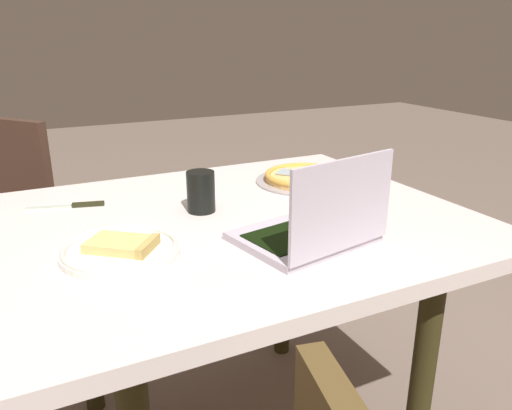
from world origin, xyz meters
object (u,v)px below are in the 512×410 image
(laptop, at_px, (314,227))
(pizza_tray, at_px, (306,177))
(pizza_plate, at_px, (121,249))
(table_knife, at_px, (74,206))
(dining_table, at_px, (233,248))
(drink_cup, at_px, (201,191))

(laptop, height_order, pizza_tray, laptop)
(laptop, height_order, pizza_plate, laptop)
(table_knife, bearing_deg, laptop, 131.16)
(dining_table, distance_m, drink_cup, 0.17)
(dining_table, relative_size, laptop, 3.66)
(laptop, bearing_deg, pizza_plate, -19.72)
(pizza_plate, height_order, table_knife, pizza_plate)
(dining_table, xyz_separation_m, table_knife, (0.36, -0.27, 0.09))
(laptop, height_order, table_knife, laptop)
(pizza_tray, bearing_deg, table_knife, -6.47)
(pizza_plate, height_order, pizza_tray, pizza_plate)
(table_knife, bearing_deg, drink_cup, 148.05)
(pizza_tray, xyz_separation_m, table_knife, (0.71, -0.08, -0.01))
(laptop, distance_m, table_knife, 0.69)
(table_knife, distance_m, drink_cup, 0.36)
(pizza_plate, xyz_separation_m, drink_cup, (-0.25, -0.18, 0.04))
(dining_table, distance_m, laptop, 0.30)
(drink_cup, bearing_deg, table_knife, -31.95)
(pizza_plate, relative_size, pizza_tray, 0.80)
(pizza_plate, bearing_deg, laptop, 160.28)
(table_knife, xyz_separation_m, drink_cup, (-0.31, 0.19, 0.05))
(dining_table, relative_size, pizza_plate, 4.68)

